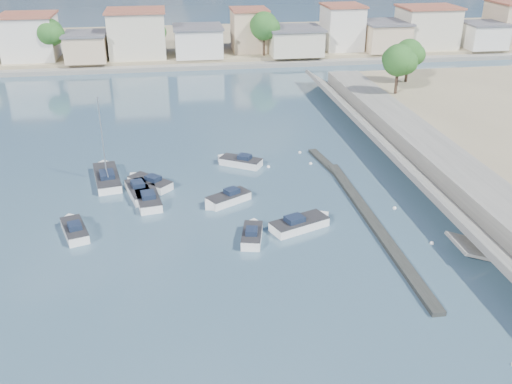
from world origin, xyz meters
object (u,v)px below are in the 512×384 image
motorboat_b (252,235)px  sailboat (107,177)px  motorboat_e (147,198)px  motorboat_d (226,199)px  motorboat_f (239,162)px  motorboat_h (302,224)px  motorboat_g (140,193)px  motorboat_c (149,183)px  motorboat_a (74,230)px

motorboat_b → sailboat: bearing=132.5°
motorboat_e → motorboat_b: bearing=-44.0°
motorboat_d → motorboat_f: same height
motorboat_d → motorboat_h: same height
motorboat_f → motorboat_g: (-10.34, -6.43, 0.00)m
motorboat_f → motorboat_h: bearing=-76.4°
motorboat_d → motorboat_b: bearing=-78.5°
motorboat_c → motorboat_a: bearing=-124.5°
motorboat_b → motorboat_h: same height
motorboat_g → motorboat_b: bearing=-45.4°
motorboat_f → motorboat_b: bearing=-93.2°
motorboat_b → motorboat_d: bearing=101.5°
motorboat_b → motorboat_f: (0.90, 16.01, 0.00)m
motorboat_b → motorboat_a: bearing=167.9°
motorboat_c → motorboat_f: size_ratio=0.96×
motorboat_b → motorboat_h: (4.49, 1.24, 0.00)m
motorboat_a → motorboat_h: size_ratio=0.85×
motorboat_a → motorboat_f: same height
motorboat_e → motorboat_f: (9.61, 7.61, -0.00)m
motorboat_e → motorboat_a: bearing=-138.7°
motorboat_b → motorboat_e: size_ratio=0.76×
motorboat_d → motorboat_g: (-8.02, 2.62, 0.00)m
motorboat_h → motorboat_d: bearing=135.9°
motorboat_g → motorboat_d: bearing=-18.1°
motorboat_a → motorboat_c: bearing=55.5°
motorboat_a → sailboat: (1.80, 10.90, 0.03)m
motorboat_c → motorboat_g: bearing=-108.2°
motorboat_c → sailboat: 4.73m
motorboat_c → motorboat_d: same height
motorboat_g → sailboat: (-3.45, 4.47, 0.03)m
motorboat_e → motorboat_c: bearing=89.4°
motorboat_e → motorboat_h: same height
motorboat_b → motorboat_c: size_ratio=0.95×
motorboat_h → sailboat: bearing=143.6°
motorboat_g → motorboat_f: bearing=31.9°
motorboat_c → motorboat_b: bearing=-54.0°
sailboat → motorboat_h: bearing=-36.4°
motorboat_f → motorboat_h: size_ratio=0.84×
motorboat_h → motorboat_b: bearing=-164.6°
motorboat_a → motorboat_c: same height
motorboat_b → sailboat: size_ratio=0.48×
motorboat_c → motorboat_d: size_ratio=1.01×
motorboat_c → motorboat_f: 10.41m
motorboat_e → sailboat: sailboat is taller
motorboat_b → motorboat_h: size_ratio=0.78×
motorboat_f → motorboat_a: bearing=-140.5°
motorboat_b → motorboat_d: 7.11m
motorboat_c → motorboat_d: bearing=-34.4°
motorboat_c → motorboat_h: same height
motorboat_g → motorboat_h: (13.93, -8.34, -0.00)m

